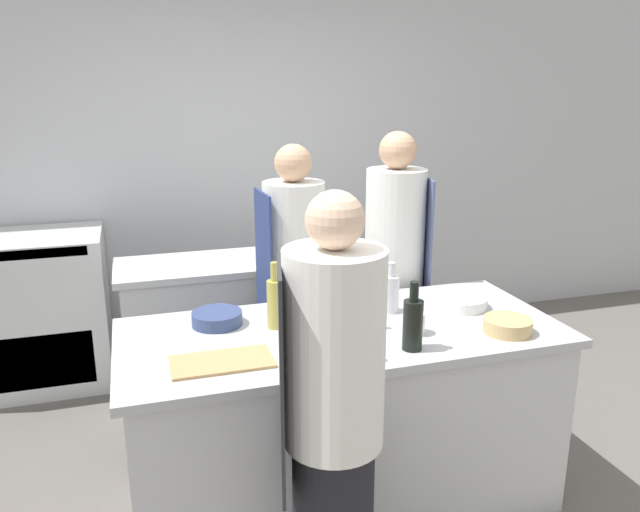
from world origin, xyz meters
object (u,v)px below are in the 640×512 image
chef_at_stove (394,279)px  cup (414,323)px  chef_at_pass_far (294,290)px  bottle_olive_oil (353,304)px  bottle_vinegar (413,323)px  bowl_prep_small (508,325)px  chef_at_prep_near (333,424)px  bottle_wine (275,302)px  bowl_mixing_large (217,318)px  oven_range (31,311)px  bowl_wooden_salad (462,302)px  bottle_cooking_oil (391,292)px  bottle_sauce (343,333)px  bowl_ceramic_blue (326,308)px

chef_at_stove → cup: bearing=-3.9°
chef_at_pass_far → bottle_olive_oil: bearing=-177.0°
bottle_vinegar → bowl_prep_small: size_ratio=1.37×
chef_at_prep_near → bottle_wine: size_ratio=5.28×
bottle_wine → chef_at_pass_far: bearing=67.9°
bottle_olive_oil → bottle_vinegar: (0.17, -0.27, -0.01)m
bowl_mixing_large → bottle_vinegar: bearing=-34.6°
chef_at_prep_near → chef_at_stove: (0.81, 1.33, 0.04)m
oven_range → chef_at_pass_far: bearing=-33.4°
bottle_olive_oil → bowl_wooden_salad: bearing=9.8°
bottle_cooking_oil → cup: size_ratio=2.58×
oven_range → bottle_vinegar: 2.74m
chef_at_prep_near → bottle_sauce: bearing=-11.7°
chef_at_pass_far → bowl_prep_small: chef_at_pass_far is taller
chef_at_stove → bowl_ceramic_blue: (-0.56, -0.47, 0.05)m
chef_at_prep_near → bowl_prep_small: (0.96, 0.41, 0.09)m
bowl_wooden_salad → chef_at_pass_far: bearing=136.8°
bowl_mixing_large → bowl_prep_small: bowl_prep_small is taller
chef_at_prep_near → chef_at_stove: 1.56m
chef_at_prep_near → cup: 0.77m
bowl_wooden_salad → cup: 0.44m
chef_at_pass_far → bowl_prep_small: bearing=-146.3°
chef_at_prep_near → bowl_ceramic_blue: 0.90m
chef_at_prep_near → bowl_ceramic_blue: bearing=-3.6°
chef_at_prep_near → chef_at_pass_far: size_ratio=1.00×
oven_range → chef_at_stove: 2.39m
bottle_olive_oil → bottle_sauce: bearing=-116.6°
bottle_wine → bottle_cooking_oil: bottle_wine is taller
bottle_olive_oil → bowl_ceramic_blue: bottle_olive_oil is taller
bottle_sauce → bottle_vinegar: bearing=5.7°
chef_at_prep_near → chef_at_pass_far: chef_at_pass_far is taller
chef_at_stove → oven_range: bearing=-103.2°
bottle_olive_oil → chef_at_prep_near: bearing=-115.4°
bottle_cooking_oil → chef_at_stove: bearing=64.4°
bowl_mixing_large → bottle_cooking_oil: bearing=-5.6°
chef_at_pass_far → bottle_wine: 0.71m
chef_at_stove → bottle_vinegar: 1.03m
bottle_vinegar → bottle_cooking_oil: (0.09, 0.43, -0.02)m
chef_at_stove → cup: (-0.26, -0.81, 0.07)m
oven_range → bottle_vinegar: (1.77, -2.04, 0.49)m
bottle_olive_oil → oven_range: bearing=132.2°
chef_at_stove → bowl_ceramic_blue: bearing=-36.3°
bowl_mixing_large → bowl_wooden_salad: 1.20m
chef_at_prep_near → bottle_vinegar: size_ratio=5.53×
bowl_prep_small → bottle_vinegar: bearing=-175.4°
bowl_mixing_large → bottle_olive_oil: bearing=-22.4°
bottle_wine → bowl_mixing_large: 0.29m
chef_at_stove → bowl_mixing_large: 1.17m
bottle_wine → bottle_cooking_oil: bearing=3.1°
chef_at_stove → bottle_vinegar: (-0.34, -0.96, 0.14)m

